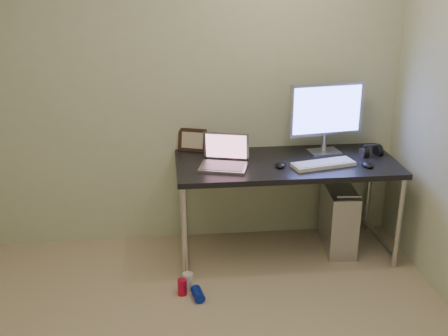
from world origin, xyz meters
TOP-DOWN VIEW (x-y plane):
  - wall_back at (0.00, 1.75)m, footprint 3.50×0.02m
  - desk at (0.82, 1.40)m, footprint 1.62×0.71m
  - tower_computer at (1.26, 1.43)m, footprint 0.25×0.49m
  - cable_a at (1.21, 1.70)m, footprint 0.01×0.16m
  - cable_b at (1.30, 1.68)m, footprint 0.02×0.11m
  - can_red at (0.02, 0.88)m, footprint 0.07×0.07m
  - can_white at (0.06, 0.93)m, footprint 0.08×0.08m
  - can_blue at (0.12, 0.82)m, footprint 0.09×0.14m
  - laptop at (0.35, 1.35)m, footprint 0.39×0.35m
  - monitor at (1.14, 1.56)m, footprint 0.58×0.20m
  - keyboard at (1.06, 1.27)m, footprint 0.48×0.25m
  - mouse_right at (1.37, 1.23)m, footprint 0.09×0.12m
  - mouse_left at (0.75, 1.30)m, footprint 0.09×0.12m
  - headphones at (1.48, 1.46)m, footprint 0.17×0.10m
  - picture_frame at (0.14, 1.71)m, footprint 0.23×0.13m
  - webcam at (0.38, 1.64)m, footprint 0.04×0.03m

SIDE VIEW (x-z plane):
  - can_blue at x=0.12m, z-range 0.00..0.07m
  - can_red at x=0.02m, z-range 0.00..0.11m
  - can_white at x=0.06m, z-range 0.00..0.13m
  - tower_computer at x=1.26m, z-range -0.01..0.52m
  - cable_b at x=1.30m, z-range 0.02..0.74m
  - cable_a at x=1.21m, z-range 0.06..0.74m
  - desk at x=0.82m, z-range 0.30..1.05m
  - keyboard at x=1.06m, z-range 0.75..0.78m
  - mouse_right at x=1.37m, z-range 0.75..0.79m
  - mouse_left at x=0.75m, z-range 0.75..0.79m
  - headphones at x=1.48m, z-range 0.73..0.83m
  - laptop at x=0.35m, z-range 0.69..0.92m
  - picture_frame at x=0.14m, z-range 0.75..0.93m
  - webcam at x=0.38m, z-range 0.78..0.91m
  - monitor at x=1.14m, z-range 0.80..1.34m
  - wall_back at x=0.00m, z-range 0.00..2.50m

